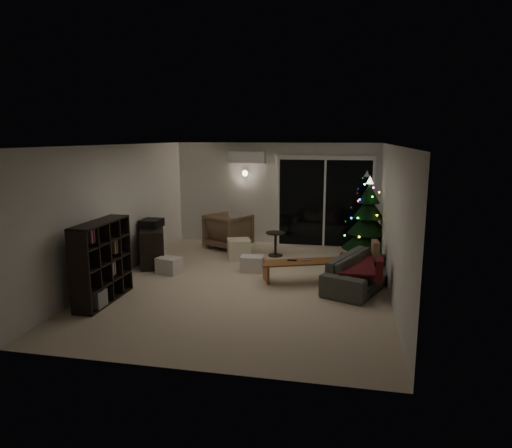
# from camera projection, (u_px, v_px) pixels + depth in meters

# --- Properties ---
(room) EXTENTS (6.50, 7.51, 2.60)m
(room) POSITION_uv_depth(u_px,v_px,m) (284.00, 216.00, 9.53)
(room) COLOR beige
(room) RESTS_ON ground
(bookshelf) EXTENTS (0.83, 1.35, 1.32)m
(bookshelf) POSITION_uv_depth(u_px,v_px,m) (93.00, 261.00, 7.36)
(bookshelf) COLOR black
(bookshelf) RESTS_ON floor
(media_cabinet) EXTENTS (0.93, 1.34, 0.78)m
(media_cabinet) POSITION_uv_depth(u_px,v_px,m) (152.00, 245.00, 9.59)
(media_cabinet) COLOR black
(media_cabinet) RESTS_ON floor
(stereo) EXTENTS (0.40, 0.47, 0.17)m
(stereo) POSITION_uv_depth(u_px,v_px,m) (151.00, 223.00, 9.50)
(stereo) COLOR black
(stereo) RESTS_ON media_cabinet
(armchair) EXTENTS (1.22, 1.23, 0.84)m
(armchair) POSITION_uv_depth(u_px,v_px,m) (229.00, 231.00, 10.95)
(armchair) COLOR brown
(armchair) RESTS_ON floor
(ottoman) EXTENTS (0.62, 0.62, 0.44)m
(ottoman) POSITION_uv_depth(u_px,v_px,m) (239.00, 249.00, 10.00)
(ottoman) COLOR #EFE5C2
(ottoman) RESTS_ON floor
(cardboard_box_a) EXTENTS (0.51, 0.44, 0.31)m
(cardboard_box_a) POSITION_uv_depth(u_px,v_px,m) (169.00, 265.00, 8.95)
(cardboard_box_a) COLOR beige
(cardboard_box_a) RESTS_ON floor
(cardboard_box_b) EXTENTS (0.47, 0.37, 0.31)m
(cardboard_box_b) POSITION_uv_depth(u_px,v_px,m) (252.00, 264.00, 9.07)
(cardboard_box_b) COLOR beige
(cardboard_box_b) RESTS_ON floor
(side_table) EXTENTS (0.47, 0.47, 0.54)m
(side_table) POSITION_uv_depth(u_px,v_px,m) (276.00, 244.00, 10.23)
(side_table) COLOR black
(side_table) RESTS_ON floor
(floor_lamp) EXTENTS (0.28, 0.28, 1.77)m
(floor_lamp) POSITION_uv_depth(u_px,v_px,m) (246.00, 207.00, 11.54)
(floor_lamp) COLOR black
(floor_lamp) RESTS_ON floor
(sofa) EXTENTS (1.44, 2.09, 0.57)m
(sofa) POSITION_uv_depth(u_px,v_px,m) (362.00, 271.00, 8.12)
(sofa) COLOR #3F433D
(sofa) RESTS_ON floor
(sofa_throw) EXTENTS (0.61, 1.40, 0.05)m
(sofa_throw) POSITION_uv_depth(u_px,v_px,m) (357.00, 264.00, 8.12)
(sofa_throw) COLOR #3F1512
(sofa_throw) RESTS_ON sofa
(cushion_a) EXTENTS (0.14, 0.38, 0.37)m
(cushion_a) POSITION_uv_depth(u_px,v_px,m) (375.00, 251.00, 8.65)
(cushion_a) COLOR #A68157
(cushion_a) RESTS_ON sofa
(cushion_b) EXTENTS (0.14, 0.38, 0.37)m
(cushion_b) POSITION_uv_depth(u_px,v_px,m) (379.00, 270.00, 7.40)
(cushion_b) COLOR #3F1512
(cushion_b) RESTS_ON sofa
(coffee_table) EXTENTS (1.40, 0.90, 0.42)m
(coffee_table) POSITION_uv_depth(u_px,v_px,m) (300.00, 272.00, 8.31)
(coffee_table) COLOR #9E542D
(coffee_table) RESTS_ON floor
(remote_a) EXTENTS (0.17, 0.05, 0.02)m
(remote_a) POSITION_uv_depth(u_px,v_px,m) (292.00, 260.00, 8.29)
(remote_a) COLOR black
(remote_a) RESTS_ON coffee_table
(remote_b) EXTENTS (0.16, 0.09, 0.02)m
(remote_b) POSITION_uv_depth(u_px,v_px,m) (306.00, 260.00, 8.29)
(remote_b) COLOR slate
(remote_b) RESTS_ON coffee_table
(christmas_tree) EXTENTS (1.45, 1.45, 1.79)m
(christmas_tree) POSITION_uv_depth(u_px,v_px,m) (368.00, 217.00, 10.01)
(christmas_tree) COLOR black
(christmas_tree) RESTS_ON floor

